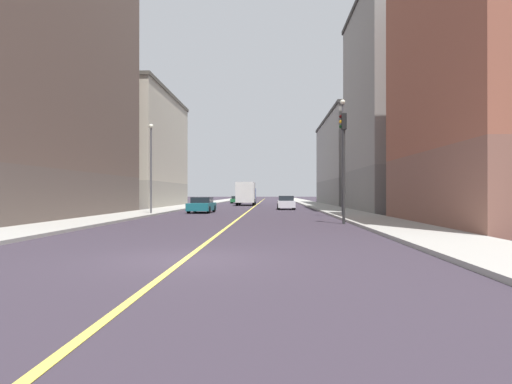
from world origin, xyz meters
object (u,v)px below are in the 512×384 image
at_px(building_left_mid, 407,106).
at_px(box_truck, 246,193).
at_px(building_left_far, 357,161).
at_px(street_lamp_left_near, 343,146).
at_px(car_green, 237,200).
at_px(building_left_near, 512,69).
at_px(building_right_corner, 21,65).
at_px(building_right_midblock, 134,150).
at_px(street_lamp_right_near, 151,159).
at_px(car_white, 286,203).
at_px(car_teal, 202,205).
at_px(traffic_light_left_near, 344,153).

xyz_separation_m(building_left_mid, box_truck, (-16.25, 20.07, -8.17)).
relative_size(building_left_far, street_lamp_left_near, 3.18).
xyz_separation_m(car_green, box_truck, (2.33, -12.30, 1.10)).
xyz_separation_m(building_left_near, building_right_corner, (-29.74, 5.77, 2.21)).
relative_size(building_right_corner, building_right_midblock, 1.10).
distance_m(building_left_near, street_lamp_right_near, 24.87).
distance_m(building_left_near, building_right_midblock, 42.42).
height_order(building_right_corner, box_truck, building_right_corner).
bearing_deg(building_left_far, building_right_midblock, -159.17).
bearing_deg(building_left_mid, street_lamp_right_near, -161.73).
distance_m(building_left_mid, car_white, 15.25).
bearing_deg(car_teal, street_lamp_left_near, -31.55).
relative_size(building_right_corner, car_teal, 5.36).
relative_size(traffic_light_left_near, street_lamp_right_near, 0.88).
bearing_deg(building_left_mid, street_lamp_left_near, -126.72).
xyz_separation_m(street_lamp_left_near, car_teal, (-11.18, 6.86, -4.39)).
xyz_separation_m(building_left_mid, street_lamp_left_near, (-7.59, -10.17, -4.83)).
xyz_separation_m(building_left_far, traffic_light_left_near, (-8.61, -40.38, -2.44)).
bearing_deg(building_right_midblock, building_left_mid, -22.43).
xyz_separation_m(building_right_corner, building_right_midblock, (0.00, 24.46, -3.42)).
xyz_separation_m(building_left_near, building_right_midblock, (-29.74, 30.23, -1.20)).
distance_m(building_left_mid, street_lamp_right_near, 23.95).
xyz_separation_m(building_left_far, building_right_corner, (-29.74, -35.77, 4.02)).
distance_m(street_lamp_left_near, box_truck, 31.64).
height_order(building_left_mid, building_left_far, building_left_mid).
relative_size(traffic_light_left_near, car_green, 1.51).
bearing_deg(traffic_light_left_near, street_lamp_left_near, 81.28).
relative_size(building_left_near, building_right_midblock, 0.80).
xyz_separation_m(building_left_far, street_lamp_left_near, (-7.59, -33.76, -1.38)).
height_order(building_right_corner, street_lamp_left_near, building_right_corner).
bearing_deg(car_teal, building_right_corner, -141.04).
bearing_deg(street_lamp_right_near, car_teal, 49.81).
xyz_separation_m(building_left_near, street_lamp_left_near, (-7.59, 7.78, -3.19)).
bearing_deg(street_lamp_right_near, building_left_near, -25.67).
height_order(building_left_mid, building_right_midblock, building_left_mid).
distance_m(building_left_far, car_white, 22.45).
bearing_deg(building_right_midblock, box_truck, 30.05).
distance_m(building_left_far, traffic_light_left_near, 41.36).
xyz_separation_m(building_left_mid, car_green, (-18.59, 32.38, -9.27)).
distance_m(building_right_midblock, box_truck, 16.46).
height_order(building_right_corner, building_right_midblock, building_right_corner).
relative_size(building_left_mid, street_lamp_right_near, 2.80).
distance_m(car_white, car_green, 28.43).
xyz_separation_m(building_right_corner, box_truck, (13.48, 32.26, -8.75)).
distance_m(building_right_midblock, street_lamp_right_near, 21.17).
height_order(building_right_midblock, street_lamp_left_near, building_right_midblock).
xyz_separation_m(building_left_far, box_truck, (-16.25, -3.51, -4.73)).
xyz_separation_m(building_left_near, building_left_far, (0.00, 41.54, -1.81)).
bearing_deg(street_lamp_left_near, car_teal, 148.45).
relative_size(street_lamp_left_near, street_lamp_right_near, 1.17).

